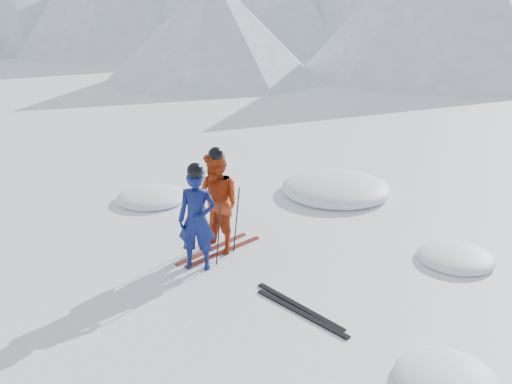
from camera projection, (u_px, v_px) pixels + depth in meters
The scene contains 12 objects.
ground at pixel (323, 282), 8.59m from camera, with size 160.00×160.00×0.00m, color white.
skier_blue at pixel (197, 220), 8.77m from camera, with size 0.63×0.41×1.71m, color #0D1752.
skier_red at pixel (217, 204), 9.35m from camera, with size 0.88×0.68×1.80m, color #AC320D.
pole_blue_left at pixel (188, 229), 9.13m from camera, with size 0.02×0.02×1.14m, color black.
pole_blue_right at pixel (219, 234), 8.96m from camera, with size 0.02×0.02×1.14m, color black.
pole_red_left at pixel (211, 212), 9.80m from camera, with size 0.02×0.02×1.20m, color black.
pole_red_right at pixel (236, 220), 9.44m from camera, with size 0.02×0.02×1.20m, color black.
ski_worn_left at pixel (213, 249), 9.70m from camera, with size 0.09×1.70×0.03m, color black.
ski_worn_right at pixel (224, 251), 9.59m from camera, with size 0.09×1.70×0.03m, color black.
ski_loose_a at pixel (299, 306), 7.89m from camera, with size 0.09×1.70×0.03m, color black.
ski_loose_b at pixel (301, 313), 7.72m from camera, with size 0.09×1.70×0.03m, color black.
snow_lumps at pixel (318, 207), 11.67m from camera, with size 8.33×7.37×0.55m.
Camera 1 is at (2.82, -7.14, 4.24)m, focal length 38.00 mm.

